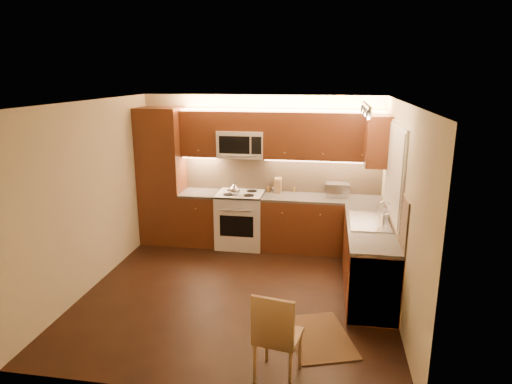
% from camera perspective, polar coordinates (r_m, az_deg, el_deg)
% --- Properties ---
extents(floor, '(4.00, 4.00, 0.01)m').
position_cam_1_polar(floor, '(6.15, -2.27, -12.60)').
color(floor, black).
rests_on(floor, ground).
extents(ceiling, '(4.00, 4.00, 0.01)m').
position_cam_1_polar(ceiling, '(5.47, -2.54, 11.35)').
color(ceiling, beige).
rests_on(ceiling, ground).
extents(wall_back, '(4.00, 0.01, 2.50)m').
position_cam_1_polar(wall_back, '(7.59, 0.66, 2.81)').
color(wall_back, '#C3B58E').
rests_on(wall_back, ground).
extents(wall_front, '(4.00, 0.01, 2.50)m').
position_cam_1_polar(wall_front, '(3.86, -8.50, -9.50)').
color(wall_front, '#C3B58E').
rests_on(wall_front, ground).
extents(wall_left, '(0.01, 4.00, 2.50)m').
position_cam_1_polar(wall_left, '(6.38, -20.27, -0.44)').
color(wall_left, '#C3B58E').
rests_on(wall_left, ground).
extents(wall_right, '(0.01, 4.00, 2.50)m').
position_cam_1_polar(wall_right, '(5.64, 17.95, -2.19)').
color(wall_right, '#C3B58E').
rests_on(wall_right, ground).
extents(pantry, '(0.70, 0.60, 2.30)m').
position_cam_1_polar(pantry, '(7.75, -11.84, 1.98)').
color(pantry, '#4F1C11').
rests_on(pantry, floor).
extents(base_cab_back_left, '(0.62, 0.60, 0.86)m').
position_cam_1_polar(base_cab_back_left, '(7.73, -6.98, -3.38)').
color(base_cab_back_left, '#4F1C11').
rests_on(base_cab_back_left, floor).
extents(counter_back_left, '(0.62, 0.60, 0.04)m').
position_cam_1_polar(counter_back_left, '(7.60, -7.08, -0.15)').
color(counter_back_left, '#373532').
rests_on(counter_back_left, base_cab_back_left).
extents(base_cab_back_right, '(1.92, 0.60, 0.86)m').
position_cam_1_polar(base_cab_back_right, '(7.44, 8.26, -4.16)').
color(base_cab_back_right, '#4F1C11').
rests_on(base_cab_back_right, floor).
extents(counter_back_right, '(1.92, 0.60, 0.04)m').
position_cam_1_polar(counter_back_right, '(7.30, 8.39, -0.82)').
color(counter_back_right, '#373532').
rests_on(counter_back_right, base_cab_back_right).
extents(base_cab_right, '(0.60, 2.00, 0.86)m').
position_cam_1_polar(base_cab_right, '(6.25, 14.09, -8.24)').
color(base_cab_right, '#4F1C11').
rests_on(base_cab_right, floor).
extents(counter_right, '(0.60, 2.00, 0.04)m').
position_cam_1_polar(counter_right, '(6.09, 14.35, -4.33)').
color(counter_right, '#373532').
rests_on(counter_right, base_cab_right).
extents(dishwasher, '(0.58, 0.60, 0.84)m').
position_cam_1_polar(dishwasher, '(5.61, 14.63, -11.01)').
color(dishwasher, silver).
rests_on(dishwasher, floor).
extents(backsplash_back, '(3.30, 0.02, 0.60)m').
position_cam_1_polar(backsplash_back, '(7.55, 3.28, 2.33)').
color(backsplash_back, tan).
rests_on(backsplash_back, wall_back).
extents(backsplash_right, '(0.02, 2.00, 0.60)m').
position_cam_1_polar(backsplash_right, '(6.03, 17.29, -1.55)').
color(backsplash_right, tan).
rests_on(backsplash_right, wall_right).
extents(upper_cab_back_left, '(0.62, 0.35, 0.75)m').
position_cam_1_polar(upper_cab_back_left, '(7.53, -7.06, 7.43)').
color(upper_cab_back_left, '#4F1C11').
rests_on(upper_cab_back_left, wall_back).
extents(upper_cab_back_right, '(1.92, 0.35, 0.75)m').
position_cam_1_polar(upper_cab_back_right, '(7.23, 8.71, 7.06)').
color(upper_cab_back_right, '#4F1C11').
rests_on(upper_cab_back_right, wall_back).
extents(upper_cab_bridge, '(0.76, 0.35, 0.31)m').
position_cam_1_polar(upper_cab_bridge, '(7.34, -1.87, 9.07)').
color(upper_cab_bridge, '#4F1C11').
rests_on(upper_cab_bridge, wall_back).
extents(upper_cab_right_corner, '(0.35, 0.50, 0.75)m').
position_cam_1_polar(upper_cab_right_corner, '(6.84, 15.27, 6.28)').
color(upper_cab_right_corner, '#4F1C11').
rests_on(upper_cab_right_corner, wall_right).
extents(stove, '(0.76, 0.65, 0.92)m').
position_cam_1_polar(stove, '(7.54, -1.99, -3.51)').
color(stove, silver).
rests_on(stove, floor).
extents(microwave, '(0.76, 0.38, 0.44)m').
position_cam_1_polar(microwave, '(7.37, -1.87, 6.16)').
color(microwave, silver).
rests_on(microwave, wall_back).
extents(window_frame, '(0.03, 1.44, 1.24)m').
position_cam_1_polar(window_frame, '(6.08, 17.35, 2.47)').
color(window_frame, silver).
rests_on(window_frame, wall_right).
extents(window_blinds, '(0.02, 1.36, 1.16)m').
position_cam_1_polar(window_blinds, '(6.07, 17.16, 2.48)').
color(window_blinds, silver).
rests_on(window_blinds, wall_right).
extents(sink, '(0.52, 0.86, 0.15)m').
position_cam_1_polar(sink, '(6.20, 14.30, -3.05)').
color(sink, silver).
rests_on(sink, counter_right).
extents(faucet, '(0.20, 0.04, 0.30)m').
position_cam_1_polar(faucet, '(6.20, 16.00, -2.45)').
color(faucet, silver).
rests_on(faucet, counter_right).
extents(track_light_bar, '(0.04, 1.20, 0.03)m').
position_cam_1_polar(track_light_bar, '(5.77, 13.86, 10.73)').
color(track_light_bar, silver).
rests_on(track_light_bar, ceiling).
extents(kettle, '(0.22, 0.22, 0.21)m').
position_cam_1_polar(kettle, '(7.26, -2.76, 0.40)').
color(kettle, silver).
rests_on(kettle, stove).
extents(toaster_oven, '(0.38, 0.29, 0.23)m').
position_cam_1_polar(toaster_oven, '(7.36, 10.32, 0.29)').
color(toaster_oven, silver).
rests_on(toaster_oven, counter_back_right).
extents(knife_block, '(0.11, 0.18, 0.25)m').
position_cam_1_polar(knife_block, '(7.50, 2.80, 0.87)').
color(knife_block, '#966C43').
rests_on(knife_block, counter_back_right).
extents(spice_jar_a, '(0.04, 0.04, 0.09)m').
position_cam_1_polar(spice_jar_a, '(7.50, 2.42, 0.26)').
color(spice_jar_a, silver).
rests_on(spice_jar_a, counter_back_right).
extents(spice_jar_b, '(0.06, 0.06, 0.09)m').
position_cam_1_polar(spice_jar_b, '(7.54, 1.59, 0.35)').
color(spice_jar_b, olive).
rests_on(spice_jar_b, counter_back_right).
extents(spice_jar_c, '(0.05, 0.05, 0.09)m').
position_cam_1_polar(spice_jar_c, '(7.53, 2.19, 0.33)').
color(spice_jar_c, silver).
rests_on(spice_jar_c, counter_back_right).
extents(spice_jar_d, '(0.06, 0.06, 0.08)m').
position_cam_1_polar(spice_jar_d, '(7.54, 4.85, 0.27)').
color(spice_jar_d, olive).
rests_on(spice_jar_d, counter_back_right).
extents(soap_bottle, '(0.09, 0.09, 0.18)m').
position_cam_1_polar(soap_bottle, '(6.45, 16.27, -2.39)').
color(soap_bottle, silver).
rests_on(soap_bottle, counter_right).
extents(rug, '(0.91, 1.11, 0.01)m').
position_cam_1_polar(rug, '(5.26, 8.05, -17.79)').
color(rug, black).
rests_on(rug, floor).
extents(dining_chair, '(0.47, 0.47, 0.91)m').
position_cam_1_polar(dining_chair, '(4.43, 2.85, -17.58)').
color(dining_chair, '#966C43').
rests_on(dining_chair, floor).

